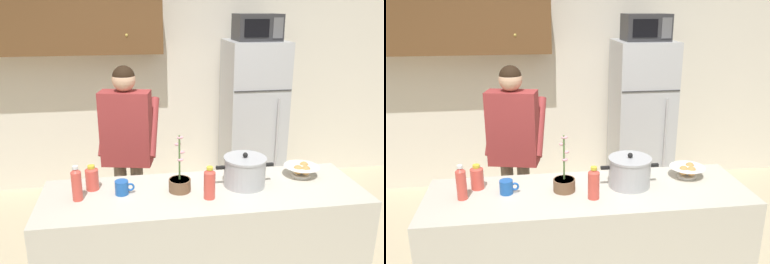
# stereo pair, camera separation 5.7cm
# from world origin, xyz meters

# --- Properties ---
(back_wall_unit) EXTENTS (6.00, 0.48, 2.60)m
(back_wall_unit) POSITION_xyz_m (-0.26, 2.25, 1.44)
(back_wall_unit) COLOR silver
(back_wall_unit) RESTS_ON ground
(kitchen_island) EXTENTS (2.20, 0.68, 0.92)m
(kitchen_island) POSITION_xyz_m (0.00, 0.00, 0.46)
(kitchen_island) COLOR beige
(kitchen_island) RESTS_ON ground
(refrigerator) EXTENTS (0.64, 0.68, 1.76)m
(refrigerator) POSITION_xyz_m (0.91, 1.85, 0.88)
(refrigerator) COLOR #B7BABF
(refrigerator) RESTS_ON ground
(microwave) EXTENTS (0.48, 0.37, 0.28)m
(microwave) POSITION_xyz_m (0.91, 1.83, 1.90)
(microwave) COLOR #2D2D30
(microwave) RESTS_ON refrigerator
(person_near_pot) EXTENTS (0.57, 0.50, 1.66)m
(person_near_pot) POSITION_xyz_m (-0.52, 0.87, 1.04)
(person_near_pot) COLOR #726656
(person_near_pot) RESTS_ON ground
(cooking_pot) EXTENTS (0.41, 0.30, 0.24)m
(cooking_pot) POSITION_xyz_m (0.29, 0.05, 1.02)
(cooking_pot) COLOR #ADAFB5
(cooking_pot) RESTS_ON kitchen_island
(coffee_mug) EXTENTS (0.13, 0.09, 0.10)m
(coffee_mug) POSITION_xyz_m (-0.55, 0.04, 0.97)
(coffee_mug) COLOR #1E59B2
(coffee_mug) RESTS_ON kitchen_island
(bread_bowl) EXTENTS (0.26, 0.26, 0.10)m
(bread_bowl) POSITION_xyz_m (0.75, 0.13, 0.97)
(bread_bowl) COLOR white
(bread_bowl) RESTS_ON kitchen_island
(bottle_near_edge) EXTENTS (0.09, 0.09, 0.18)m
(bottle_near_edge) POSITION_xyz_m (-0.76, 0.15, 1.01)
(bottle_near_edge) COLOR #D84C3F
(bottle_near_edge) RESTS_ON kitchen_island
(bottle_mid_counter) EXTENTS (0.07, 0.07, 0.24)m
(bottle_mid_counter) POSITION_xyz_m (-0.84, -0.00, 1.04)
(bottle_mid_counter) COLOR #D84C3F
(bottle_mid_counter) RESTS_ON kitchen_island
(bottle_far_corner) EXTENTS (0.08, 0.08, 0.22)m
(bottle_far_corner) POSITION_xyz_m (0.01, -0.11, 1.03)
(bottle_far_corner) COLOR #D84C3F
(bottle_far_corner) RESTS_ON kitchen_island
(potted_orchid) EXTENTS (0.15, 0.15, 0.40)m
(potted_orchid) POSITION_xyz_m (-0.17, 0.03, 0.98)
(potted_orchid) COLOR brown
(potted_orchid) RESTS_ON kitchen_island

